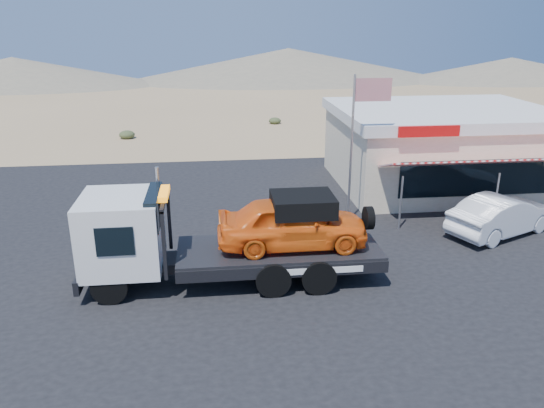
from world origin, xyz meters
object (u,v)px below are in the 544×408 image
Objects in this scene: white_sedan at (502,215)px; jerky_store at (440,146)px; tow_truck at (225,233)px; flagpole at (358,132)px.

white_sedan is 6.74m from jerky_store.
tow_truck is at bearing -139.98° from jerky_store.
tow_truck is 7.63m from flagpole.
white_sedan is at bearing -91.74° from jerky_store.
tow_truck is 11.24m from white_sedan.
tow_truck is 0.89× the size of jerky_store.
flagpole reaches higher than tow_truck.
jerky_store is at bearing 38.79° from flagpole.
flagpole reaches higher than white_sedan.
tow_truck is at bearing -138.79° from flagpole.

